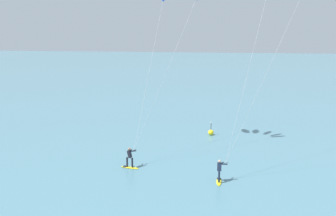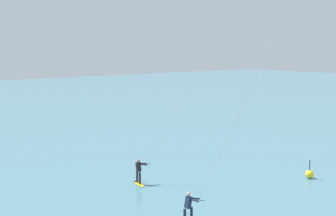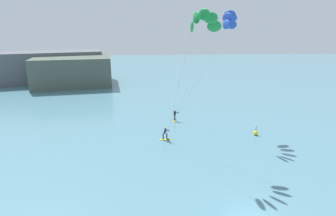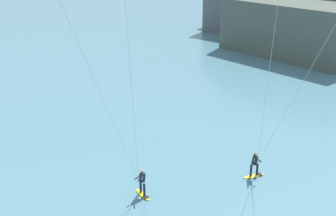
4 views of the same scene
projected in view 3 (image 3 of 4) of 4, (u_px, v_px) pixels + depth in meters
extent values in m
ellipsoid|color=yellow|center=(165.00, 140.00, 33.86)|extent=(1.51, 0.38, 0.08)
cube|color=black|center=(168.00, 139.00, 33.87)|extent=(0.28, 0.29, 0.02)
cylinder|color=#192338|center=(163.00, 136.00, 33.73)|extent=(0.14, 0.14, 0.78)
cylinder|color=#192338|center=(167.00, 136.00, 33.75)|extent=(0.14, 0.14, 0.78)
cube|color=#192338|center=(165.00, 131.00, 33.54)|extent=(0.32, 0.30, 0.63)
sphere|color=tan|center=(165.00, 128.00, 33.42)|extent=(0.20, 0.20, 0.20)
cylinder|color=black|center=(168.00, 131.00, 33.11)|extent=(0.37, 0.44, 0.03)
cylinder|color=#192338|center=(167.00, 130.00, 33.37)|extent=(0.57, 0.37, 0.15)
cylinder|color=#192338|center=(166.00, 130.00, 33.22)|extent=(0.27, 0.60, 0.15)
ellipsoid|color=#1E9347|center=(192.00, 26.00, 25.16)|extent=(0.46, 1.45, 1.10)
ellipsoid|color=#1E9347|center=(197.00, 17.00, 25.33)|extent=(0.72, 1.46, 1.10)
ellipsoid|color=#1E9347|center=(204.00, 14.00, 25.93)|extent=(1.15, 1.31, 1.10)
ellipsoid|color=#1E9347|center=(211.00, 18.00, 26.69)|extent=(1.41, 0.96, 1.10)
ellipsoid|color=#1E9347|center=(214.00, 26.00, 27.31)|extent=(1.45, 0.46, 1.10)
cylinder|color=#B2B2B7|center=(178.00, 87.00, 29.18)|extent=(1.87, 4.87, 11.78)
cylinder|color=#B2B2B7|center=(189.00, 85.00, 30.25)|extent=(4.41, 2.79, 11.78)
ellipsoid|color=yellow|center=(175.00, 121.00, 40.62)|extent=(0.65, 1.54, 0.08)
cube|color=black|center=(175.00, 119.00, 41.00)|extent=(0.34, 0.33, 0.02)
cylinder|color=black|center=(175.00, 118.00, 40.29)|extent=(0.14, 0.14, 0.78)
cylinder|color=black|center=(175.00, 117.00, 40.71)|extent=(0.14, 0.14, 0.78)
cube|color=black|center=(175.00, 113.00, 40.30)|extent=(0.36, 0.37, 0.63)
sphere|color=#9E7051|center=(175.00, 111.00, 40.18)|extent=(0.20, 0.20, 0.20)
cylinder|color=black|center=(178.00, 113.00, 40.05)|extent=(0.50, 0.28, 0.03)
cylinder|color=black|center=(177.00, 112.00, 40.24)|extent=(0.61, 0.14, 0.15)
cylinder|color=black|center=(176.00, 113.00, 40.05)|extent=(0.46, 0.51, 0.15)
ellipsoid|color=blue|center=(226.00, 24.00, 32.54)|extent=(0.77, 1.53, 1.10)
ellipsoid|color=blue|center=(228.00, 17.00, 32.87)|extent=(1.22, 1.36, 1.10)
ellipsoid|color=blue|center=(230.00, 15.00, 33.75)|extent=(1.49, 0.97, 1.10)
ellipsoid|color=blue|center=(231.00, 18.00, 34.80)|extent=(1.53, 0.44, 1.10)
ellipsoid|color=blue|center=(232.00, 25.00, 35.60)|extent=(1.53, 0.77, 1.10)
cylinder|color=#B2B2B7|center=(200.00, 74.00, 36.34)|extent=(5.10, 4.57, 11.97)
cylinder|color=#B2B2B7|center=(203.00, 72.00, 37.87)|extent=(6.68, 1.47, 11.97)
sphere|color=yellow|center=(256.00, 133.00, 35.26)|extent=(0.56, 0.56, 0.56)
cylinder|color=#262628|center=(256.00, 128.00, 35.08)|extent=(0.06, 0.06, 0.70)
sphere|color=#F2F2CC|center=(256.00, 125.00, 34.96)|extent=(0.12, 0.12, 0.12)
cube|color=slate|center=(62.00, 71.00, 67.66)|extent=(12.63, 9.26, 5.83)
cube|color=#565B60|center=(45.00, 70.00, 71.08)|extent=(26.19, 13.43, 5.03)
cube|color=#565B60|center=(50.00, 67.00, 68.39)|extent=(26.12, 14.33, 7.42)
cube|color=#4C564C|center=(74.00, 71.00, 65.22)|extent=(18.97, 16.02, 6.61)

